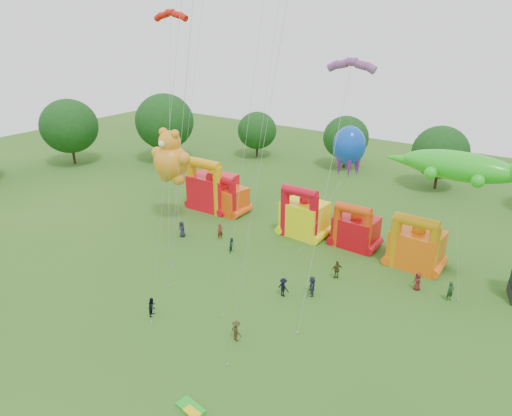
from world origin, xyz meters
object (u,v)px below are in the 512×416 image
Objects in this scene: bouncy_castle_0 at (212,189)px; spectator_0 at (182,229)px; bouncy_castle_2 at (303,216)px; octopus_kite at (334,186)px; gecko_kite at (458,197)px; spectator_4 at (337,270)px; teddy_bear_kite at (172,167)px.

bouncy_castle_0 reaches higher than spectator_0.
bouncy_castle_0 is 1.13× the size of bouncy_castle_2.
gecko_kite is at bearing -14.23° from octopus_kite.
gecko_kite is 6.85× the size of spectator_0.
bouncy_castle_0 is at bearing 112.14° from spectator_0.
spectator_0 is (-14.61, -9.70, -5.45)m from octopus_kite.
octopus_kite reaches higher than bouncy_castle_2.
bouncy_castle_2 reaches higher than spectator_0.
bouncy_castle_2 is 3.24× the size of spectator_4.
bouncy_castle_0 reaches higher than bouncy_castle_2.
spectator_4 is at bearing -153.31° from gecko_kite.
teddy_bear_kite is 32.39m from gecko_kite.
bouncy_castle_2 is 0.48× the size of gecko_kite.
octopus_kite is 6.64× the size of spectator_4.
spectator_0 is at bearing -167.57° from gecko_kite.
spectator_0 is at bearing -72.41° from bouncy_castle_0.
bouncy_castle_0 is 0.60× the size of teddy_bear_kite.
bouncy_castle_0 is 9.56m from spectator_0.
spectator_0 is (2.84, -8.96, -1.76)m from bouncy_castle_0.
bouncy_castle_0 is 31.91m from gecko_kite.
teddy_bear_kite is 0.92× the size of octopus_kite.
spectator_4 is at bearing -60.17° from octopus_kite.
bouncy_castle_2 is at bearing 20.23° from teddy_bear_kite.
octopus_kite is (3.07, 1.13, 3.99)m from bouncy_castle_2.
spectator_4 is at bearing -18.28° from bouncy_castle_0.
gecko_kite reaches higher than octopus_kite.
bouncy_castle_2 is 0.49× the size of octopus_kite.
teddy_bear_kite reaches higher than spectator_0.
gecko_kite is at bearing -7.95° from bouncy_castle_2.
bouncy_castle_2 is (14.39, -0.39, -0.30)m from bouncy_castle_0.
teddy_bear_kite is at bearing -159.77° from octopus_kite.
octopus_kite is (18.48, 6.81, -0.80)m from teddy_bear_kite.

